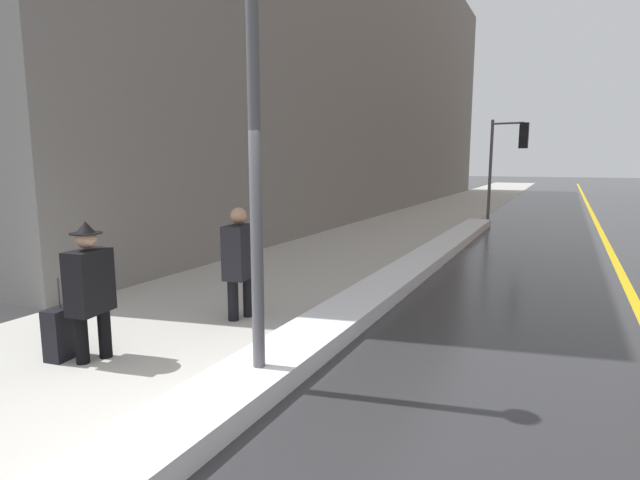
{
  "coord_description": "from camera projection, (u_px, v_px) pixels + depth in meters",
  "views": [
    {
      "loc": [
        2.87,
        -2.67,
        2.21
      ],
      "look_at": [
        -0.4,
        4.0,
        1.05
      ],
      "focal_mm": 28.0,
      "sensor_mm": 36.0,
      "label": 1
    }
  ],
  "objects": [
    {
      "name": "ground_plane",
      "position": [
        144.0,
        444.0,
        3.96
      ],
      "size": [
        160.0,
        160.0,
        0.0
      ],
      "primitive_type": "plane",
      "color": "#2D2D30"
    },
    {
      "name": "sidewalk_slab",
      "position": [
        413.0,
        223.0,
        18.14
      ],
      "size": [
        4.0,
        80.0,
        0.01
      ],
      "color": "#B2AFA8",
      "rests_on": "ground"
    },
    {
      "name": "road_centre_stripe",
      "position": [
        602.0,
        234.0,
        15.53
      ],
      "size": [
        0.16,
        80.0,
        0.0
      ],
      "color": "gold",
      "rests_on": "ground"
    },
    {
      "name": "snow_bank_curb",
      "position": [
        414.0,
        267.0,
        10.07
      ],
      "size": [
        0.77,
        17.19,
        0.22
      ],
      "color": "white",
      "rests_on": "ground"
    },
    {
      "name": "building_facade_left",
      "position": [
        343.0,
        71.0,
        23.74
      ],
      "size": [
        6.0,
        36.0,
        12.97
      ],
      "color": "slate",
      "rests_on": "ground"
    },
    {
      "name": "lamp_post",
      "position": [
        254.0,
        126.0,
        4.57
      ],
      "size": [
        0.28,
        0.28,
        4.17
      ],
      "color": "#515156",
      "rests_on": "ground"
    },
    {
      "name": "traffic_light_near",
      "position": [
        511.0,
        148.0,
        18.09
      ],
      "size": [
        1.31,
        0.33,
        3.75
      ],
      "rotation": [
        0.0,
        0.0,
        -0.08
      ],
      "color": "#515156",
      "rests_on": "ground"
    },
    {
      "name": "pedestrian_nearside",
      "position": [
        90.0,
        286.0,
        5.47
      ],
      "size": [
        0.35,
        0.52,
        1.58
      ],
      "rotation": [
        0.0,
        0.0,
        -1.43
      ],
      "color": "black",
      "rests_on": "ground"
    },
    {
      "name": "pedestrian_with_shoulder_bag",
      "position": [
        240.0,
        258.0,
        6.99
      ],
      "size": [
        0.37,
        0.75,
        1.6
      ],
      "rotation": [
        0.0,
        0.0,
        -1.43
      ],
      "color": "black",
      "rests_on": "ground"
    },
    {
      "name": "rolling_suitcase",
      "position": [
        62.0,
        334.0,
        5.61
      ],
      "size": [
        0.27,
        0.39,
        0.95
      ],
      "rotation": [
        0.0,
        0.0,
        -1.43
      ],
      "color": "black",
      "rests_on": "ground"
    }
  ]
}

